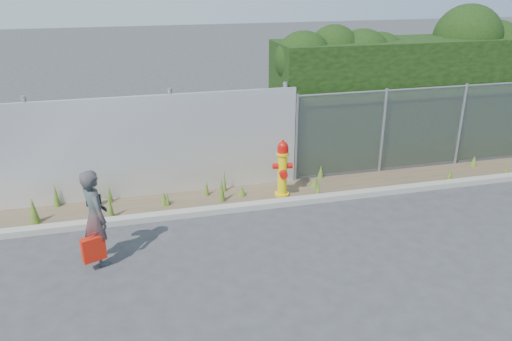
{
  "coord_description": "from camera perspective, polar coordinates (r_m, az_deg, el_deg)",
  "views": [
    {
      "loc": [
        -2.5,
        -7.15,
        4.53
      ],
      "look_at": [
        -0.3,
        1.4,
        1.0
      ],
      "focal_mm": 35.0,
      "sensor_mm": 36.0,
      "label": 1
    }
  ],
  "objects": [
    {
      "name": "hedge",
      "position": [
        13.53,
        18.02,
        9.78
      ],
      "size": [
        7.4,
        1.92,
        3.79
      ],
      "color": "black",
      "rests_on": "ground"
    },
    {
      "name": "weed_strip",
      "position": [
        10.74,
        -2.76,
        -2.47
      ],
      "size": [
        16.0,
        1.34,
        0.54
      ],
      "color": "#4E3D2C",
      "rests_on": "ground"
    },
    {
      "name": "corrugated_fence",
      "position": [
        10.75,
        -17.63,
        2.14
      ],
      "size": [
        8.5,
        0.21,
        2.3
      ],
      "color": "silver",
      "rests_on": "ground"
    },
    {
      "name": "curb",
      "position": [
        10.31,
        1.06,
        -3.9
      ],
      "size": [
        16.0,
        0.22,
        0.12
      ],
      "primitive_type": "cube",
      "color": "gray",
      "rests_on": "ground"
    },
    {
      "name": "chainlink_fence",
      "position": [
        12.68,
        18.49,
        4.64
      ],
      "size": [
        6.5,
        0.07,
        2.05
      ],
      "color": "gray",
      "rests_on": "ground"
    },
    {
      "name": "red_tote_bag",
      "position": [
        8.52,
        -18.08,
        -8.5
      ],
      "size": [
        0.37,
        0.14,
        0.48
      ],
      "rotation": [
        0.0,
        0.0,
        0.37
      ],
      "color": "#B4220A"
    },
    {
      "name": "woman",
      "position": [
        8.53,
        -17.87,
        -5.12
      ],
      "size": [
        0.59,
        0.71,
        1.65
      ],
      "primitive_type": "imported",
      "rotation": [
        0.0,
        0.0,
        1.96
      ],
      "color": "#0D5757",
      "rests_on": "ground"
    },
    {
      "name": "black_shoulder_bag",
      "position": [
        8.68,
        -18.07,
        -3.25
      ],
      "size": [
        0.23,
        0.1,
        0.17
      ],
      "rotation": [
        0.0,
        0.0,
        -0.05
      ],
      "color": "black"
    },
    {
      "name": "ground",
      "position": [
        8.83,
        4.21,
        -9.16
      ],
      "size": [
        80.0,
        80.0,
        0.0
      ],
      "primitive_type": "plane",
      "color": "#353537",
      "rests_on": "ground"
    },
    {
      "name": "fire_hydrant",
      "position": [
        10.61,
        3.05,
        0.13
      ],
      "size": [
        0.43,
        0.38,
        1.27
      ],
      "rotation": [
        0.0,
        0.0,
        -0.15
      ],
      "color": "#E1BE0B",
      "rests_on": "ground"
    }
  ]
}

